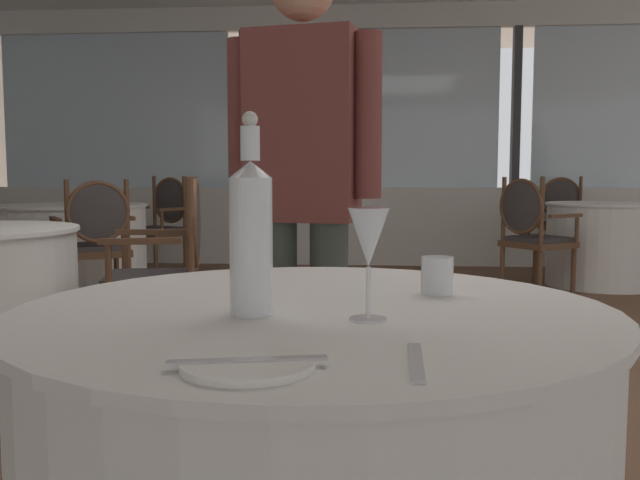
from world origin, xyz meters
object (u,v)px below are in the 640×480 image
dining_chair_1_0 (531,228)px  dining_chair_2_2 (170,260)px  dining_chair_0_2 (96,236)px  diner_person_0 (303,179)px  dining_chair_0_0 (162,219)px  water_tumbler (437,275)px  water_bottle (251,233)px  dining_chair_1_2 (565,216)px  side_plate (248,364)px  wine_glass (369,240)px

dining_chair_1_0 → dining_chair_2_2: dining_chair_2_2 is taller
dining_chair_0_2 → dining_chair_2_2: size_ratio=0.98×
dining_chair_1_0 → diner_person_0: diner_person_0 is taller
dining_chair_0_0 → dining_chair_2_2: size_ratio=1.00×
water_tumbler → dining_chair_0_0: (-2.20, 5.11, -0.22)m
water_bottle → diner_person_0: (-0.02, 1.10, 0.09)m
dining_chair_1_2 → water_tumbler: bearing=-23.2°
dining_chair_1_0 → dining_chair_1_2: dining_chair_1_2 is taller
water_bottle → dining_chair_1_2: size_ratio=0.37×
dining_chair_1_0 → diner_person_0: (-1.52, -3.44, 0.42)m
dining_chair_0_2 → water_bottle: bearing=173.4°
dining_chair_0_0 → dining_chair_1_2: size_ratio=1.00×
side_plate → dining_chair_1_2: (2.10, 6.36, -0.17)m
water_tumbler → dining_chair_1_2: size_ratio=0.08×
dining_chair_0_0 → dining_chair_0_2: size_ratio=1.02×
wine_glass → side_plate: bearing=-116.3°
water_bottle → water_tumbler: size_ratio=4.59×
side_plate → wine_glass: (0.15, 0.31, 0.13)m
dining_chair_0_0 → dining_chair_1_2: (4.01, 0.66, 0.01)m
water_tumbler → dining_chair_0_0: dining_chair_0_0 is taller
dining_chair_0_2 → dining_chair_1_0: bearing=-105.6°
dining_chair_2_2 → dining_chair_0_0: bearing=-84.2°
side_plate → wine_glass: size_ratio=0.91×
water_tumbler → dining_chair_1_2: (1.81, 5.77, -0.21)m
water_tumbler → water_bottle: bearing=-145.7°
water_bottle → water_tumbler: water_bottle is taller
water_tumbler → dining_chair_1_2: bearing=72.6°
dining_chair_0_0 → dining_chair_1_0: size_ratio=1.01×
dining_chair_1_0 → dining_chair_1_2: size_ratio=1.00×
water_bottle → diner_person_0: 1.10m
wine_glass → dining_chair_1_0: 4.76m
diner_person_0 → water_tumbler: bearing=-145.6°
dining_chair_1_0 → side_plate: bearing=-142.2°
side_plate → dining_chair_0_2: bearing=115.2°
side_plate → dining_chair_0_2: dining_chair_0_2 is taller
dining_chair_0_0 → dining_chair_2_2: bearing=45.0°
side_plate → wine_glass: wine_glass is taller
water_bottle → dining_chair_1_2: water_bottle is taller
dining_chair_1_0 → water_bottle: bearing=-144.1°
dining_chair_1_0 → dining_chair_0_2: bearing=161.7°
water_bottle → diner_person_0: size_ratio=0.21×
water_tumbler → dining_chair_0_0: bearing=113.3°
side_plate → water_tumbler: size_ratio=2.24×
dining_chair_2_2 → diner_person_0: diner_person_0 is taller
dining_chair_0_2 → dining_chair_0_0: bearing=-30.1°
water_tumbler → dining_chair_2_2: dining_chair_2_2 is taller
dining_chair_0_2 → side_plate: bearing=172.1°
dining_chair_1_2 → dining_chair_2_2: dining_chair_2_2 is taller
side_plate → diner_person_0: diner_person_0 is taller
diner_person_0 → dining_chair_1_0: bearing=-12.7°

